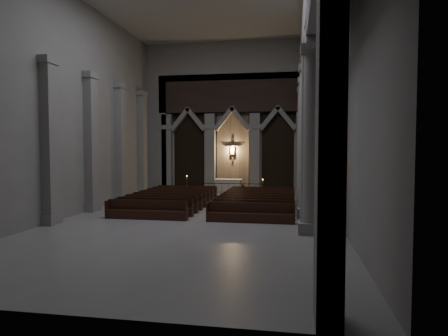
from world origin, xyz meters
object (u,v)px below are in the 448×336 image
pews (213,204)px  altar_rail (229,187)px  altar (228,186)px  candle_stand_left (187,191)px  candle_stand_right (263,193)px  worshipper (243,193)px

pews → altar_rail: bearing=90.0°
altar → candle_stand_left: size_ratio=1.33×
altar → candle_stand_right: candle_stand_right is taller
worshipper → altar: bearing=92.6°
altar → altar_rail: size_ratio=0.40×
altar → altar_rail: bearing=-79.6°
candle_stand_left → pews: (3.11, -5.58, -0.11)m
altar → pews: bearing=-88.3°
candle_stand_right → worshipper: candle_stand_right is taller
altar → candle_stand_right: size_ratio=1.54×
altar → pews: 7.36m
pews → candle_stand_right: bearing=65.8°
candle_stand_left → altar: bearing=31.5°
altar_rail → pews: altar_rail is taller
candle_stand_left → pews: candle_stand_left is taller
altar_rail → pews: 6.15m
candle_stand_left → altar_rail: bearing=10.2°
candle_stand_right → worshipper: bearing=-126.8°
worshipper → pews: bearing=-131.9°
altar → altar_rail: (0.22, -1.21, -0.00)m
candle_stand_right → worshipper: (-1.25, -1.67, 0.16)m
candle_stand_left → worshipper: candle_stand_left is taller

